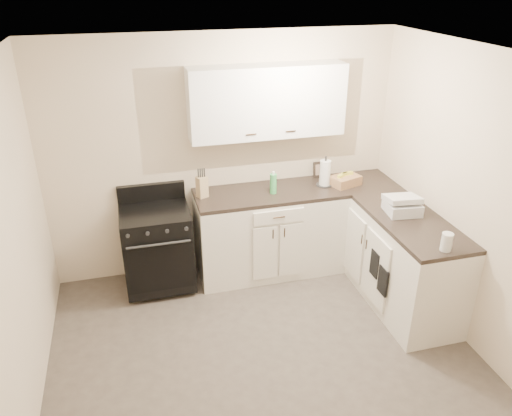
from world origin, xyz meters
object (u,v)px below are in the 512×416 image
object	(u,v)px
wicker_basket	(345,181)
stove	(158,248)
countertop_grill	(402,207)
paper_towel	(325,173)
knife_block	(202,187)

from	to	relation	value
wicker_basket	stove	bearing A→B (deg)	179.63
stove	countertop_grill	xyz separation A→B (m)	(2.25, -0.76, 0.54)
paper_towel	knife_block	bearing A→B (deg)	178.23
wicker_basket	countertop_grill	distance (m)	0.79
paper_towel	stove	bearing A→B (deg)	-178.85
paper_towel	countertop_grill	size ratio (longest dim) A/B	0.92
stove	countertop_grill	distance (m)	2.43
knife_block	countertop_grill	world-z (taller)	knife_block
knife_block	wicker_basket	bearing A→B (deg)	-26.47
paper_towel	wicker_basket	distance (m)	0.24
stove	paper_towel	world-z (taller)	paper_towel
knife_block	paper_towel	bearing A→B (deg)	-24.88
stove	knife_block	world-z (taller)	knife_block
knife_block	wicker_basket	xyz separation A→B (m)	(1.51, -0.09, -0.06)
paper_towel	wicker_basket	xyz separation A→B (m)	(0.22, -0.05, -0.09)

